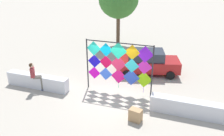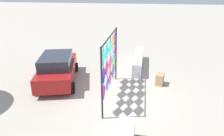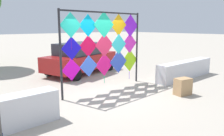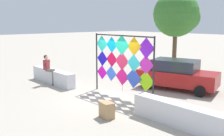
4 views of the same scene
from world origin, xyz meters
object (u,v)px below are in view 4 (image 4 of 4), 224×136
Objects in this scene: kite_display_rack at (123,60)px; tree_broadleaf at (178,16)px; seated_vendor at (49,67)px; parked_car at (177,74)px; cardboard_box_large at (107,110)px.

kite_display_rack is 8.82m from tree_broadleaf.
kite_display_rack reaches higher than seated_vendor.
kite_display_rack is 3.20m from parked_car.
tree_broadleaf reaches higher than kite_display_rack.
seated_vendor is 10.04m from tree_broadleaf.
parked_car is at bearing 73.59° from kite_display_rack.
seated_vendor is 2.82× the size of cardboard_box_large.
cardboard_box_large is at bearing -56.77° from kite_display_rack.
kite_display_rack is at bearing 123.23° from cardboard_box_large.
kite_display_rack is at bearing -71.93° from tree_broadleaf.
cardboard_box_large is (1.48, -2.27, -1.40)m from kite_display_rack.
seated_vendor is at bearing -99.70° from tree_broadleaf.
seated_vendor is at bearing 171.00° from cardboard_box_large.
parked_car is (5.15, 4.29, -0.20)m from seated_vendor.
parked_car is 5.26m from cardboard_box_large.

